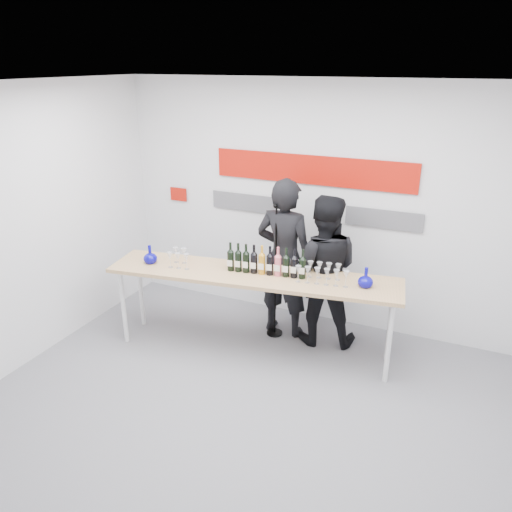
% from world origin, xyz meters
% --- Properties ---
extents(ground, '(5.00, 5.00, 0.00)m').
position_xyz_m(ground, '(0.00, 0.00, 0.00)').
color(ground, slate).
rests_on(ground, ground).
extents(back_wall, '(5.00, 0.04, 3.00)m').
position_xyz_m(back_wall, '(0.00, 2.00, 1.50)').
color(back_wall, silver).
rests_on(back_wall, ground).
extents(signage, '(3.38, 0.02, 0.79)m').
position_xyz_m(signage, '(-0.06, 1.97, 1.81)').
color(signage, '#B01207').
rests_on(signage, back_wall).
extents(tasting_table, '(3.32, 1.13, 0.98)m').
position_xyz_m(tasting_table, '(-0.29, 0.89, 0.90)').
color(tasting_table, tan).
rests_on(tasting_table, ground).
extents(wine_bottles, '(0.89, 0.21, 0.33)m').
position_xyz_m(wine_bottles, '(-0.15, 0.93, 1.14)').
color(wine_bottles, black).
rests_on(wine_bottles, tasting_table).
extents(decanter_left, '(0.16, 0.16, 0.21)m').
position_xyz_m(decanter_left, '(-1.50, 0.69, 1.09)').
color(decanter_left, '#0A0789').
rests_on(decanter_left, tasting_table).
extents(decanter_right, '(0.16, 0.16, 0.21)m').
position_xyz_m(decanter_right, '(0.92, 1.06, 1.09)').
color(decanter_right, '#0A0789').
rests_on(decanter_right, tasting_table).
extents(glasses_left, '(0.29, 0.24, 0.18)m').
position_xyz_m(glasses_left, '(-1.14, 0.74, 1.07)').
color(glasses_left, silver).
rests_on(glasses_left, tasting_table).
extents(glasses_right, '(0.58, 0.28, 0.18)m').
position_xyz_m(glasses_right, '(0.46, 0.99, 1.07)').
color(glasses_right, silver).
rests_on(glasses_right, tasting_table).
extents(presenter_left, '(0.73, 0.50, 1.95)m').
position_xyz_m(presenter_left, '(-0.13, 1.46, 0.97)').
color(presenter_left, black).
rests_on(presenter_left, ground).
extents(presenter_right, '(1.02, 0.88, 1.81)m').
position_xyz_m(presenter_right, '(0.35, 1.44, 0.90)').
color(presenter_right, black).
rests_on(presenter_right, ground).
extents(mic_stand, '(0.20, 0.20, 1.68)m').
position_xyz_m(mic_stand, '(-0.19, 1.33, 0.51)').
color(mic_stand, black).
rests_on(mic_stand, ground).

